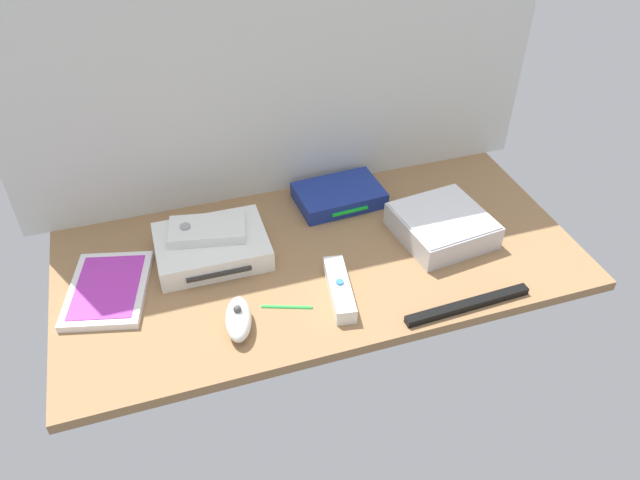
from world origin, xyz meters
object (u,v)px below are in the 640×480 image
object	(u,v)px
network_router	(339,195)
remote_nunchuk	(238,319)
game_console	(212,247)
game_case	(108,289)
mini_computer	(442,225)
remote_wand	(337,289)
remote_classic_pad	(207,230)
sensor_bar	(468,305)
stylus_pen	(287,306)

from	to	relation	value
network_router	remote_nunchuk	distance (cm)	40.62
game_console	game_case	xyz separation A→B (cm)	(-19.86, -4.35, -1.44)
game_console	remote_nunchuk	size ratio (longest dim) A/B	1.99
mini_computer	remote_wand	world-z (taller)	mini_computer
mini_computer	game_case	xyz separation A→B (cm)	(-64.71, 3.76, -1.88)
network_router	remote_wand	size ratio (longest dim) A/B	1.23
mini_computer	game_case	distance (cm)	64.84
remote_wand	remote_classic_pad	world-z (taller)	remote_classic_pad
sensor_bar	network_router	bearing A→B (deg)	104.42
remote_nunchuk	mini_computer	bearing A→B (deg)	26.75
remote_classic_pad	remote_wand	bearing A→B (deg)	-33.43
mini_computer	remote_classic_pad	xyz separation A→B (cm)	(-45.16, 9.41, 2.77)
network_router	remote_wand	xyz separation A→B (cm)	(-9.79, -27.13, -0.19)
network_router	remote_wand	bearing A→B (deg)	-113.14
stylus_pen	game_console	bearing A→B (deg)	118.69
stylus_pen	remote_nunchuk	bearing A→B (deg)	-167.33
network_router	stylus_pen	size ratio (longest dim) A/B	2.07
sensor_bar	remote_classic_pad	bearing A→B (deg)	142.01
remote_classic_pad	sensor_bar	bearing A→B (deg)	-24.88
network_router	game_console	bearing A→B (deg)	-165.79
remote_classic_pad	sensor_bar	world-z (taller)	remote_classic_pad
mini_computer	remote_wand	distance (cm)	27.36
mini_computer	game_case	bearing A→B (deg)	176.67
network_router	remote_classic_pad	world-z (taller)	remote_classic_pad
mini_computer	game_case	size ratio (longest dim) A/B	0.87
game_console	network_router	world-z (taller)	game_console
remote_wand	remote_classic_pad	distance (cm)	27.77
game_case	remote_wand	size ratio (longest dim) A/B	1.43
sensor_bar	remote_wand	bearing A→B (deg)	152.20
game_case	remote_classic_pad	world-z (taller)	remote_classic_pad
game_console	network_router	size ratio (longest dim) A/B	1.14
game_console	remote_nunchuk	world-z (taller)	remote_nunchuk
network_router	remote_nunchuk	world-z (taller)	remote_nunchuk
game_case	remote_wand	xyz separation A→B (cm)	(39.19, -13.59, 0.75)
game_case	sensor_bar	size ratio (longest dim) A/B	0.90
mini_computer	remote_classic_pad	size ratio (longest dim) A/B	1.20
remote_classic_pad	sensor_bar	size ratio (longest dim) A/B	0.65
remote_nunchuk	remote_classic_pad	bearing A→B (deg)	104.82
remote_wand	mini_computer	bearing A→B (deg)	30.31
remote_wand	stylus_pen	bearing A→B (deg)	-170.35
remote_classic_pad	sensor_bar	xyz separation A→B (cm)	(40.48, -29.24, -4.71)
network_router	remote_wand	distance (cm)	28.84
remote_classic_pad	remote_nunchuk	bearing A→B (deg)	-75.81
game_case	sensor_bar	xyz separation A→B (cm)	(60.03, -23.60, -0.06)
game_case	remote_nunchuk	xyz separation A→B (cm)	(20.75, -15.67, 1.28)
game_console	remote_nunchuk	xyz separation A→B (cm)	(0.90, -20.02, -0.16)
network_router	sensor_bar	world-z (taller)	network_router
remote_nunchuk	remote_classic_pad	world-z (taller)	remote_classic_pad
stylus_pen	remote_wand	bearing A→B (deg)	0.40
remote_nunchuk	remote_classic_pad	xyz separation A→B (cm)	(-1.20, 21.31, 3.37)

